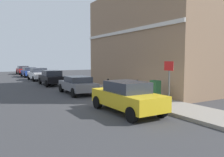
# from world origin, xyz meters

# --- Properties ---
(ground) EXTENTS (80.00, 80.00, 0.00)m
(ground) POSITION_xyz_m (0.00, 0.00, 0.00)
(ground) COLOR #38383A
(sidewalk) EXTENTS (2.41, 30.00, 0.15)m
(sidewalk) POSITION_xyz_m (2.00, 6.00, 0.07)
(sidewalk) COLOR gray
(sidewalk) RESTS_ON ground
(corner_building) EXTENTS (7.54, 12.21, 8.10)m
(corner_building) POSITION_xyz_m (6.92, 4.10, 4.05)
(corner_building) COLOR #937256
(corner_building) RESTS_ON ground
(car_yellow) EXTENTS (1.82, 4.10, 1.48)m
(car_yellow) POSITION_xyz_m (-0.57, -1.95, 0.77)
(car_yellow) COLOR gold
(car_yellow) RESTS_ON ground
(car_grey) EXTENTS (1.90, 4.03, 1.29)m
(car_grey) POSITION_xyz_m (-0.44, 4.66, 0.69)
(car_grey) COLOR slate
(car_grey) RESTS_ON ground
(car_black) EXTENTS (1.89, 4.00, 1.45)m
(car_black) POSITION_xyz_m (-0.55, 11.22, 0.76)
(car_black) COLOR black
(car_black) RESTS_ON ground
(car_white) EXTENTS (1.99, 4.40, 1.49)m
(car_white) POSITION_xyz_m (-0.54, 17.25, 0.76)
(car_white) COLOR silver
(car_white) RESTS_ON ground
(car_blue) EXTENTS (1.90, 4.11, 1.41)m
(car_blue) POSITION_xyz_m (-0.59, 23.11, 0.74)
(car_blue) COLOR navy
(car_blue) RESTS_ON ground
(car_red) EXTENTS (1.87, 4.39, 1.41)m
(car_red) POSITION_xyz_m (-0.41, 29.86, 0.75)
(car_red) COLOR maroon
(car_red) RESTS_ON ground
(utility_cabinet) EXTENTS (0.46, 0.61, 1.15)m
(utility_cabinet) POSITION_xyz_m (2.22, -0.75, 0.68)
(utility_cabinet) COLOR #1E4C28
(utility_cabinet) RESTS_ON sidewalk
(bollard_near_cabinet) EXTENTS (0.14, 0.14, 1.04)m
(bollard_near_cabinet) POSITION_xyz_m (2.32, 1.12, 0.70)
(bollard_near_cabinet) COLOR black
(bollard_near_cabinet) RESTS_ON sidewalk
(bollard_far_kerb) EXTENTS (0.14, 0.14, 1.04)m
(bollard_far_kerb) POSITION_xyz_m (1.04, 2.75, 0.70)
(bollard_far_kerb) COLOR black
(bollard_far_kerb) RESTS_ON sidewalk
(street_sign) EXTENTS (0.08, 0.60, 2.30)m
(street_sign) POSITION_xyz_m (1.26, -2.79, 1.66)
(street_sign) COLOR #59595B
(street_sign) RESTS_ON sidewalk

